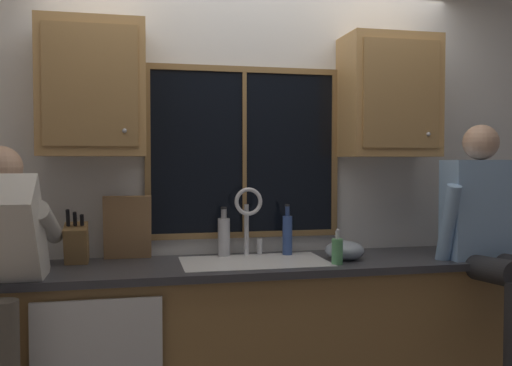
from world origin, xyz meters
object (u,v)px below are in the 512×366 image
Objects in this scene: knife_block at (76,244)px; mixing_bowl at (345,250)px; bottle_tall_clear at (287,234)px; bottle_green_glass at (224,236)px; person_sitting_on_counter at (491,228)px; cutting_board at (127,228)px; soap_dispenser at (337,251)px.

mixing_bowl is (1.46, -0.16, -0.06)m from knife_block.
bottle_green_glass is at bearing 175.44° from bottle_tall_clear.
person_sitting_on_counter is 2.02m from cutting_board.
person_sitting_on_counter reaches higher than cutting_board.
knife_block is (-2.23, 0.40, -0.08)m from person_sitting_on_counter.
bottle_green_glass is 0.38m from bottle_tall_clear.
bottle_tall_clear is at bearing -2.51° from cutting_board.
cutting_board is 1.28× the size of bottle_green_glass.
knife_block is 1.67× the size of soap_dispenser.
person_sitting_on_counter is at bearing -23.04° from bottle_tall_clear.
cutting_board is 0.92m from bottle_tall_clear.
mixing_bowl is 0.70m from bottle_green_glass.
soap_dispenser is 0.39m from bottle_tall_clear.
knife_block is 1.46× the size of mixing_bowl.
soap_dispenser is (1.10, -0.39, -0.11)m from cutting_board.
person_sitting_on_counter is at bearing -18.46° from bottle_green_glass.
cutting_board is (-1.96, 0.48, -0.00)m from person_sitting_on_counter.
bottle_tall_clear is (0.37, -0.03, 0.01)m from bottle_green_glass.
soap_dispenser is at bearing -34.15° from bottle_green_glass.
cutting_board is at bearing 166.17° from person_sitting_on_counter.
knife_block reaches higher than bottle_green_glass.
knife_block is 1.40m from soap_dispenser.
soap_dispenser is at bearing -62.45° from bottle_tall_clear.
bottle_tall_clear reaches higher than mixing_bowl.
soap_dispenser is at bearing -12.37° from knife_block.
bottle_tall_clear reaches higher than soap_dispenser.
cutting_board is at bearing 177.49° from bottle_tall_clear.
person_sitting_on_counter is 6.54× the size of soap_dispenser.
mixing_bowl is at bearing 162.94° from person_sitting_on_counter.
bottle_tall_clear is (1.19, 0.05, 0.02)m from knife_block.
bottle_green_glass is at bearing 145.85° from soap_dispenser.
cutting_board is 1.23m from mixing_bowl.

